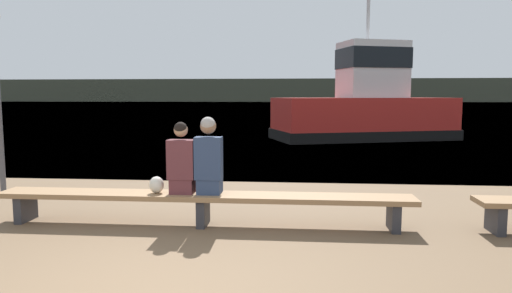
{
  "coord_description": "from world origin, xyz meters",
  "views": [
    {
      "loc": [
        1.59,
        -3.75,
        1.84
      ],
      "look_at": [
        0.78,
        5.52,
        0.81
      ],
      "focal_mm": 32.0,
      "sensor_mm": 36.0,
      "label": 1
    }
  ],
  "objects_px": {
    "person_left": "(182,162)",
    "person_right": "(209,159)",
    "tugboat_red": "(365,109)",
    "bench_main": "(203,200)",
    "shopping_bag": "(157,185)"
  },
  "relations": [
    {
      "from": "person_left",
      "to": "person_right",
      "type": "distance_m",
      "value": 0.39
    },
    {
      "from": "bench_main",
      "to": "person_right",
      "type": "xyz_separation_m",
      "value": [
        0.09,
        -0.0,
        0.59
      ]
    },
    {
      "from": "person_left",
      "to": "bench_main",
      "type": "bearing_deg",
      "value": 0.08
    },
    {
      "from": "person_left",
      "to": "tugboat_red",
      "type": "height_order",
      "value": "tugboat_red"
    },
    {
      "from": "bench_main",
      "to": "shopping_bag",
      "type": "distance_m",
      "value": 0.7
    },
    {
      "from": "person_left",
      "to": "shopping_bag",
      "type": "distance_m",
      "value": 0.49
    },
    {
      "from": "person_right",
      "to": "tugboat_red",
      "type": "xyz_separation_m",
      "value": [
        4.18,
        13.68,
        0.33
      ]
    },
    {
      "from": "bench_main",
      "to": "person_left",
      "type": "relative_size",
      "value": 5.8
    },
    {
      "from": "bench_main",
      "to": "tugboat_red",
      "type": "xyz_separation_m",
      "value": [
        4.27,
        13.68,
        0.93
      ]
    },
    {
      "from": "bench_main",
      "to": "person_left",
      "type": "distance_m",
      "value": 0.61
    },
    {
      "from": "bench_main",
      "to": "tugboat_red",
      "type": "distance_m",
      "value": 14.36
    },
    {
      "from": "bench_main",
      "to": "tugboat_red",
      "type": "bearing_deg",
      "value": 72.68
    },
    {
      "from": "person_left",
      "to": "shopping_bag",
      "type": "bearing_deg",
      "value": -178.02
    },
    {
      "from": "bench_main",
      "to": "tugboat_red",
      "type": "relative_size",
      "value": 0.72
    },
    {
      "from": "tugboat_red",
      "to": "bench_main",
      "type": "bearing_deg",
      "value": 144.31
    }
  ]
}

